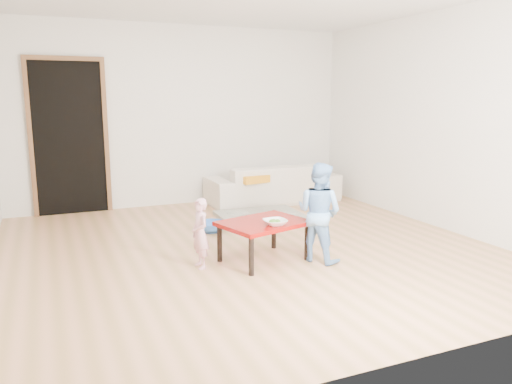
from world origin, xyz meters
TOP-DOWN VIEW (x-y plane):
  - floor at (0.00, 0.00)m, footprint 5.00×5.00m
  - back_wall at (0.00, 2.50)m, footprint 5.00×0.02m
  - right_wall at (2.50, 0.00)m, footprint 0.02×5.00m
  - doorway at (-1.60, 2.48)m, footprint 1.02×0.08m
  - sofa at (1.25, 2.05)m, footprint 1.99×0.78m
  - cushion at (0.78, 1.79)m, footprint 0.46×0.43m
  - red_table at (-0.01, -0.42)m, footprint 0.93×0.79m
  - bowl at (0.03, -0.59)m, footprint 0.22×0.22m
  - broccoli at (0.03, -0.59)m, footprint 0.12×0.12m
  - child_pink at (-0.64, -0.36)m, footprint 0.18×0.26m
  - child_blue at (0.49, -0.62)m, footprint 0.55×0.59m
  - basin at (-0.15, 0.80)m, footprint 0.37×0.37m
  - blanket at (0.66, 1.15)m, footprint 1.12×0.95m

SIDE VIEW (x-z plane):
  - floor at x=0.00m, z-range -0.01..0.01m
  - blanket at x=0.66m, z-range 0.00..0.05m
  - basin at x=-0.15m, z-range 0.00..0.11m
  - red_table at x=-0.01m, z-range 0.00..0.40m
  - sofa at x=1.25m, z-range 0.00..0.58m
  - child_pink at x=-0.64m, z-range 0.00..0.67m
  - bowl at x=0.03m, z-range 0.40..0.45m
  - broccoli at x=0.03m, z-range 0.40..0.46m
  - cushion at x=0.78m, z-range 0.38..0.49m
  - child_blue at x=0.49m, z-range 0.00..0.97m
  - doorway at x=-1.60m, z-range -0.03..2.08m
  - back_wall at x=0.00m, z-range 0.00..2.60m
  - right_wall at x=2.50m, z-range 0.00..2.60m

